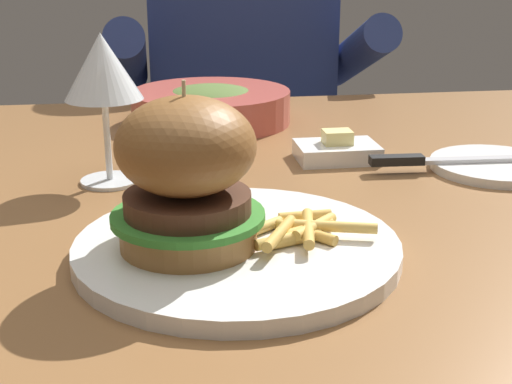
{
  "coord_description": "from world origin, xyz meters",
  "views": [
    {
      "loc": [
        -0.13,
        -0.72,
        0.98
      ],
      "look_at": [
        -0.04,
        -0.16,
        0.78
      ],
      "focal_mm": 50.0,
      "sensor_mm": 36.0,
      "label": 1
    }
  ],
  "objects_px": {
    "bread_plate": "(496,166)",
    "soup_bowl": "(211,105)",
    "butter_dish": "(337,150)",
    "main_plate": "(237,248)",
    "diner_person": "(240,154)",
    "burger_sandwich": "(187,173)",
    "wine_glass": "(103,71)",
    "table_knife": "(453,160)"
  },
  "relations": [
    {
      "from": "bread_plate",
      "to": "soup_bowl",
      "type": "distance_m",
      "value": 0.41
    },
    {
      "from": "butter_dish",
      "to": "soup_bowl",
      "type": "height_order",
      "value": "soup_bowl"
    },
    {
      "from": "main_plate",
      "to": "bread_plate",
      "type": "xyz_separation_m",
      "value": [
        0.32,
        0.19,
        -0.0
      ]
    },
    {
      "from": "butter_dish",
      "to": "diner_person",
      "type": "distance_m",
      "value": 0.68
    },
    {
      "from": "main_plate",
      "to": "bread_plate",
      "type": "height_order",
      "value": "main_plate"
    },
    {
      "from": "main_plate",
      "to": "butter_dish",
      "type": "xyz_separation_m",
      "value": [
        0.15,
        0.26,
        0.0
      ]
    },
    {
      "from": "main_plate",
      "to": "soup_bowl",
      "type": "distance_m",
      "value": 0.47
    },
    {
      "from": "main_plate",
      "to": "burger_sandwich",
      "type": "height_order",
      "value": "burger_sandwich"
    },
    {
      "from": "burger_sandwich",
      "to": "diner_person",
      "type": "xyz_separation_m",
      "value": [
        0.16,
        0.91,
        -0.25
      ]
    },
    {
      "from": "wine_glass",
      "to": "butter_dish",
      "type": "distance_m",
      "value": 0.29
    },
    {
      "from": "wine_glass",
      "to": "butter_dish",
      "type": "height_order",
      "value": "wine_glass"
    },
    {
      "from": "main_plate",
      "to": "wine_glass",
      "type": "xyz_separation_m",
      "value": [
        -0.11,
        0.21,
        0.11
      ]
    },
    {
      "from": "main_plate",
      "to": "table_knife",
      "type": "bearing_deg",
      "value": 36.04
    },
    {
      "from": "burger_sandwich",
      "to": "table_knife",
      "type": "relative_size",
      "value": 0.57
    },
    {
      "from": "main_plate",
      "to": "burger_sandwich",
      "type": "bearing_deg",
      "value": -172.93
    },
    {
      "from": "wine_glass",
      "to": "diner_person",
      "type": "height_order",
      "value": "diner_person"
    },
    {
      "from": "main_plate",
      "to": "diner_person",
      "type": "relative_size",
      "value": 0.23
    },
    {
      "from": "burger_sandwich",
      "to": "main_plate",
      "type": "bearing_deg",
      "value": 7.07
    },
    {
      "from": "table_knife",
      "to": "soup_bowl",
      "type": "height_order",
      "value": "soup_bowl"
    },
    {
      "from": "bread_plate",
      "to": "diner_person",
      "type": "relative_size",
      "value": 0.12
    },
    {
      "from": "burger_sandwich",
      "to": "diner_person",
      "type": "distance_m",
      "value": 0.96
    },
    {
      "from": "wine_glass",
      "to": "main_plate",
      "type": "bearing_deg",
      "value": -62.16
    },
    {
      "from": "main_plate",
      "to": "table_knife",
      "type": "height_order",
      "value": "table_knife"
    },
    {
      "from": "main_plate",
      "to": "wine_glass",
      "type": "bearing_deg",
      "value": 117.84
    },
    {
      "from": "burger_sandwich",
      "to": "diner_person",
      "type": "height_order",
      "value": "diner_person"
    },
    {
      "from": "table_knife",
      "to": "butter_dish",
      "type": "distance_m",
      "value": 0.13
    },
    {
      "from": "main_plate",
      "to": "burger_sandwich",
      "type": "xyz_separation_m",
      "value": [
        -0.04,
        -0.0,
        0.07
      ]
    },
    {
      "from": "diner_person",
      "to": "table_knife",
      "type": "bearing_deg",
      "value": -78.19
    },
    {
      "from": "main_plate",
      "to": "diner_person",
      "type": "distance_m",
      "value": 0.93
    },
    {
      "from": "butter_dish",
      "to": "wine_glass",
      "type": "bearing_deg",
      "value": -169.87
    },
    {
      "from": "wine_glass",
      "to": "bread_plate",
      "type": "relative_size",
      "value": 1.08
    },
    {
      "from": "butter_dish",
      "to": "diner_person",
      "type": "bearing_deg",
      "value": 92.88
    },
    {
      "from": "burger_sandwich",
      "to": "diner_person",
      "type": "relative_size",
      "value": 0.11
    },
    {
      "from": "burger_sandwich",
      "to": "wine_glass",
      "type": "relative_size",
      "value": 0.84
    },
    {
      "from": "wine_glass",
      "to": "diner_person",
      "type": "distance_m",
      "value": 0.79
    },
    {
      "from": "butter_dish",
      "to": "table_knife",
      "type": "bearing_deg",
      "value": -28.12
    },
    {
      "from": "table_knife",
      "to": "diner_person",
      "type": "height_order",
      "value": "diner_person"
    },
    {
      "from": "burger_sandwich",
      "to": "wine_glass",
      "type": "height_order",
      "value": "wine_glass"
    },
    {
      "from": "bread_plate",
      "to": "diner_person",
      "type": "height_order",
      "value": "diner_person"
    },
    {
      "from": "table_knife",
      "to": "bread_plate",
      "type": "bearing_deg",
      "value": -2.84
    },
    {
      "from": "wine_glass",
      "to": "diner_person",
      "type": "xyz_separation_m",
      "value": [
        0.23,
        0.7,
        -0.3
      ]
    },
    {
      "from": "wine_glass",
      "to": "bread_plate",
      "type": "bearing_deg",
      "value": -2.45
    }
  ]
}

